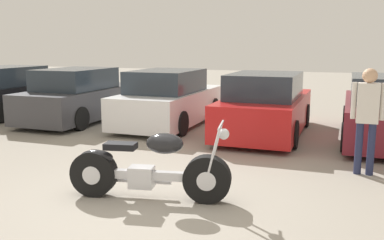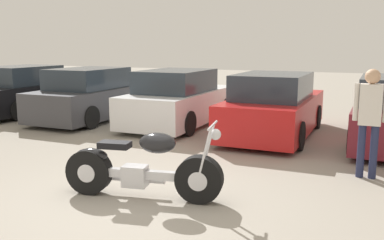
# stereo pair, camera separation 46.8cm
# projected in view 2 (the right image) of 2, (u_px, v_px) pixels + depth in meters

# --- Properties ---
(ground_plane) EXTENTS (60.00, 60.00, 0.00)m
(ground_plane) POSITION_uv_depth(u_px,v_px,m) (139.00, 202.00, 5.90)
(ground_plane) COLOR gray
(motorcycle) EXTENTS (2.28, 0.80, 1.10)m
(motorcycle) POSITION_uv_depth(u_px,v_px,m) (141.00, 168.00, 6.00)
(motorcycle) COLOR black
(motorcycle) RESTS_ON ground_plane
(parked_car_black) EXTENTS (1.80, 4.14, 1.49)m
(parked_car_black) POSITION_uv_depth(u_px,v_px,m) (27.00, 92.00, 13.50)
(parked_car_black) COLOR black
(parked_car_black) RESTS_ON ground_plane
(parked_car_dark_grey) EXTENTS (1.80, 4.14, 1.49)m
(parked_car_dark_grey) POSITION_uv_depth(u_px,v_px,m) (93.00, 96.00, 12.30)
(parked_car_dark_grey) COLOR #3D3D42
(parked_car_dark_grey) RESTS_ON ground_plane
(parked_car_white) EXTENTS (1.80, 4.14, 1.49)m
(parked_car_white) POSITION_uv_depth(u_px,v_px,m) (179.00, 100.00, 11.46)
(parked_car_white) COLOR white
(parked_car_white) RESTS_ON ground_plane
(parked_car_red) EXTENTS (1.80, 4.14, 1.49)m
(parked_car_red) POSITION_uv_depth(u_px,v_px,m) (274.00, 108.00, 10.09)
(parked_car_red) COLOR red
(parked_car_red) RESTS_ON ground_plane
(person_standing) EXTENTS (0.52, 0.24, 1.77)m
(person_standing) POSITION_uv_depth(u_px,v_px,m) (370.00, 114.00, 6.79)
(person_standing) COLOR #232847
(person_standing) RESTS_ON ground_plane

